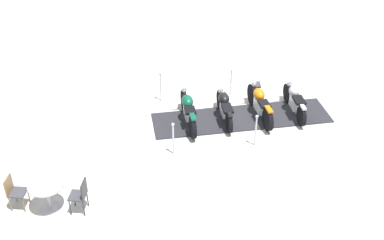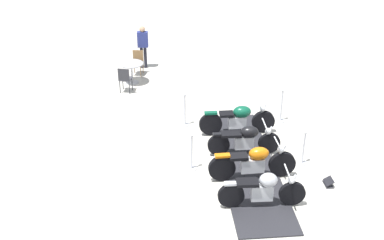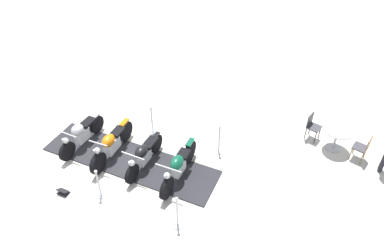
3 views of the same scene
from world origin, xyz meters
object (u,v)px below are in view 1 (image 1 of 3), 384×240
motorcycle_forest (188,109)px  cafe_table (47,191)px  motorcycle_black (224,106)px  stanchion_right_mid (231,86)px  motorcycle_copper (260,103)px  stanchion_right_rear (161,92)px  stanchion_left_mid (255,135)px  cafe_chair_near_table (14,190)px  stanchion_left_rear (173,143)px  cafe_chair_across_table (80,194)px  info_placard (256,86)px  motorcycle_chrome (294,99)px

motorcycle_forest → cafe_table: size_ratio=2.55×
motorcycle_black → stanchion_right_mid: stanchion_right_mid is taller
motorcycle_copper → stanchion_right_rear: (0.68, 3.25, -0.15)m
stanchion_left_mid → cafe_chair_near_table: bearing=117.3°
motorcycle_black → cafe_chair_near_table: 6.67m
motorcycle_black → stanchion_left_rear: 2.39m
motorcycle_forest → cafe_chair_across_table: 4.71m
stanchion_right_mid → cafe_table: bearing=143.8°
stanchion_right_rear → info_placard: stanchion_right_rear is taller
stanchion_right_mid → stanchion_right_rear: size_ratio=0.92×
motorcycle_copper → cafe_chair_near_table: 7.71m
info_placard → cafe_table: cafe_table is taller
motorcycle_chrome → stanchion_right_mid: (0.99, 2.04, -0.16)m
motorcycle_copper → stanchion_right_mid: size_ratio=2.18×
stanchion_left_rear → info_placard: size_ratio=2.78×
cafe_table → cafe_chair_across_table: 0.82m
info_placard → motorcycle_chrome: bearing=-69.3°
motorcycle_copper → motorcycle_forest: (-0.57, 2.22, 0.01)m
motorcycle_chrome → cafe_chair_across_table: motorcycle_chrome is taller
motorcycle_copper → stanchion_right_rear: stanchion_right_rear is taller
motorcycle_copper → motorcycle_forest: size_ratio=1.00×
motorcycle_copper → stanchion_left_rear: bearing=115.5°
motorcycle_copper → cafe_table: motorcycle_copper is taller
stanchion_right_mid → info_placard: bearing=-54.9°
motorcycle_black → info_placard: motorcycle_black is taller
motorcycle_copper → stanchion_left_rear: size_ratio=2.05×
motorcycle_chrome → stanchion_left_rear: stanchion_left_rear is taller
stanchion_right_rear → motorcycle_chrome: bearing=-95.1°
info_placard → cafe_chair_across_table: bearing=-138.4°
stanchion_right_mid → stanchion_left_rear: bearing=155.9°
info_placard → cafe_chair_near_table: (-6.60, 6.08, 0.48)m
stanchion_right_rear → stanchion_right_mid: bearing=-75.5°
stanchion_left_mid → stanchion_left_rear: stanchion_left_rear is taller
motorcycle_black → motorcycle_forest: motorcycle_forest is taller
motorcycle_chrome → stanchion_left_rear: 4.40m
stanchion_right_rear → cafe_table: bearing=159.2°
motorcycle_chrome → cafe_chair_near_table: size_ratio=2.24×
motorcycle_copper → stanchion_left_rear: stanchion_left_rear is taller
motorcycle_forest → cafe_table: 5.14m
stanchion_right_rear → info_placard: bearing=-69.1°
stanchion_left_mid → cafe_chair_across_table: (-3.07, 4.30, 0.16)m
stanchion_left_mid → stanchion_right_rear: stanchion_right_rear is taller
stanchion_right_rear → cafe_chair_across_table: 5.52m
cafe_table → info_placard: bearing=-38.5°
stanchion_right_mid → info_placard: size_ratio=2.61×
stanchion_left_mid → cafe_table: bearing=120.9°
motorcycle_black → motorcycle_forest: (-0.28, 1.11, 0.01)m
info_placard → cafe_chair_across_table: 7.98m
motorcycle_black → stanchion_right_rear: stanchion_right_rear is taller
stanchion_left_mid → info_placard: bearing=-2.2°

